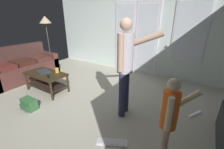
{
  "coord_description": "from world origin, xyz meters",
  "views": [
    {
      "loc": [
        2.04,
        -2.08,
        1.72
      ],
      "look_at": [
        0.79,
        -0.11,
        0.8
      ],
      "focal_mm": 24.25,
      "sensor_mm": 36.0,
      "label": 1
    }
  ],
  "objects_px": {
    "floor_lamp": "(45,22)",
    "leather_couch": "(22,68)",
    "coffee_table": "(46,78)",
    "backpack": "(29,104)",
    "laptop_closed": "(43,71)",
    "tv_remote_black": "(49,77)",
    "cup_near_edge": "(57,70)",
    "person_adult": "(126,61)",
    "person_child": "(170,117)",
    "loose_keyboard": "(112,142)"
  },
  "relations": [
    {
      "from": "floor_lamp",
      "to": "leather_couch",
      "type": "bearing_deg",
      "value": -76.15
    },
    {
      "from": "coffee_table",
      "to": "floor_lamp",
      "type": "distance_m",
      "value": 2.36
    },
    {
      "from": "floor_lamp",
      "to": "backpack",
      "type": "relative_size",
      "value": 5.3
    },
    {
      "from": "laptop_closed",
      "to": "tv_remote_black",
      "type": "relative_size",
      "value": 2.01
    },
    {
      "from": "coffee_table",
      "to": "tv_remote_black",
      "type": "relative_size",
      "value": 5.9
    },
    {
      "from": "cup_near_edge",
      "to": "tv_remote_black",
      "type": "height_order",
      "value": "cup_near_edge"
    },
    {
      "from": "person_adult",
      "to": "coffee_table",
      "type": "bearing_deg",
      "value": -174.59
    },
    {
      "from": "coffee_table",
      "to": "cup_near_edge",
      "type": "height_order",
      "value": "cup_near_edge"
    },
    {
      "from": "leather_couch",
      "to": "backpack",
      "type": "relative_size",
      "value": 5.69
    },
    {
      "from": "leather_couch",
      "to": "person_child",
      "type": "height_order",
      "value": "person_child"
    },
    {
      "from": "coffee_table",
      "to": "laptop_closed",
      "type": "height_order",
      "value": "laptop_closed"
    },
    {
      "from": "person_child",
      "to": "person_adult",
      "type": "bearing_deg",
      "value": 143.52
    },
    {
      "from": "coffee_table",
      "to": "cup_near_edge",
      "type": "xyz_separation_m",
      "value": [
        0.21,
        0.17,
        0.18
      ]
    },
    {
      "from": "person_adult",
      "to": "cup_near_edge",
      "type": "bearing_deg",
      "value": -179.27
    },
    {
      "from": "leather_couch",
      "to": "tv_remote_black",
      "type": "relative_size",
      "value": 10.72
    },
    {
      "from": "tv_remote_black",
      "to": "coffee_table",
      "type": "bearing_deg",
      "value": -174.06
    },
    {
      "from": "leather_couch",
      "to": "cup_near_edge",
      "type": "bearing_deg",
      "value": 1.63
    },
    {
      "from": "laptop_closed",
      "to": "person_child",
      "type": "bearing_deg",
      "value": 6.93
    },
    {
      "from": "coffee_table",
      "to": "person_adult",
      "type": "bearing_deg",
      "value": 5.41
    },
    {
      "from": "person_child",
      "to": "loose_keyboard",
      "type": "distance_m",
      "value": 0.97
    },
    {
      "from": "person_adult",
      "to": "person_child",
      "type": "bearing_deg",
      "value": -36.48
    },
    {
      "from": "person_child",
      "to": "cup_near_edge",
      "type": "relative_size",
      "value": 9.96
    },
    {
      "from": "person_child",
      "to": "backpack",
      "type": "bearing_deg",
      "value": -174.96
    },
    {
      "from": "loose_keyboard",
      "to": "leather_couch",
      "type": "bearing_deg",
      "value": 169.11
    },
    {
      "from": "leather_couch",
      "to": "tv_remote_black",
      "type": "height_order",
      "value": "leather_couch"
    },
    {
      "from": "backpack",
      "to": "leather_couch",
      "type": "bearing_deg",
      "value": 153.72
    },
    {
      "from": "person_adult",
      "to": "tv_remote_black",
      "type": "height_order",
      "value": "person_adult"
    },
    {
      "from": "person_child",
      "to": "coffee_table",
      "type": "bearing_deg",
      "value": 170.79
    },
    {
      "from": "coffee_table",
      "to": "cup_near_edge",
      "type": "bearing_deg",
      "value": 38.08
    },
    {
      "from": "person_adult",
      "to": "loose_keyboard",
      "type": "xyz_separation_m",
      "value": [
        0.19,
        -0.73,
        -1.01
      ]
    },
    {
      "from": "loose_keyboard",
      "to": "laptop_closed",
      "type": "relative_size",
      "value": 1.32
    },
    {
      "from": "leather_couch",
      "to": "person_adult",
      "type": "bearing_deg",
      "value": 1.14
    },
    {
      "from": "leather_couch",
      "to": "backpack",
      "type": "xyz_separation_m",
      "value": [
        1.65,
        -0.81,
        -0.21
      ]
    },
    {
      "from": "person_adult",
      "to": "backpack",
      "type": "height_order",
      "value": "person_adult"
    },
    {
      "from": "person_adult",
      "to": "laptop_closed",
      "type": "distance_m",
      "value": 2.18
    },
    {
      "from": "person_child",
      "to": "laptop_closed",
      "type": "distance_m",
      "value": 3.04
    },
    {
      "from": "coffee_table",
      "to": "loose_keyboard",
      "type": "xyz_separation_m",
      "value": [
        2.19,
        -0.54,
        -0.32
      ]
    },
    {
      "from": "person_adult",
      "to": "cup_near_edge",
      "type": "xyz_separation_m",
      "value": [
        -1.78,
        -0.02,
        -0.5
      ]
    },
    {
      "from": "coffee_table",
      "to": "laptop_closed",
      "type": "relative_size",
      "value": 2.93
    },
    {
      "from": "loose_keyboard",
      "to": "tv_remote_black",
      "type": "xyz_separation_m",
      "value": [
        -1.92,
        0.43,
        0.46
      ]
    },
    {
      "from": "coffee_table",
      "to": "person_adult",
      "type": "xyz_separation_m",
      "value": [
        2.0,
        0.19,
        0.68
      ]
    },
    {
      "from": "person_adult",
      "to": "backpack",
      "type": "distance_m",
      "value": 2.06
    },
    {
      "from": "person_child",
      "to": "backpack",
      "type": "xyz_separation_m",
      "value": [
        -2.52,
        -0.22,
        -0.58
      ]
    },
    {
      "from": "tv_remote_black",
      "to": "leather_couch",
      "type": "bearing_deg",
      "value": -160.22
    },
    {
      "from": "coffee_table",
      "to": "loose_keyboard",
      "type": "height_order",
      "value": "coffee_table"
    },
    {
      "from": "backpack",
      "to": "person_adult",
      "type": "bearing_deg",
      "value": 28.32
    },
    {
      "from": "person_child",
      "to": "floor_lamp",
      "type": "relative_size",
      "value": 0.67
    },
    {
      "from": "person_child",
      "to": "floor_lamp",
      "type": "bearing_deg",
      "value": 158.27
    },
    {
      "from": "leather_couch",
      "to": "loose_keyboard",
      "type": "relative_size",
      "value": 4.03
    },
    {
      "from": "floor_lamp",
      "to": "loose_keyboard",
      "type": "bearing_deg",
      "value": -26.23
    }
  ]
}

